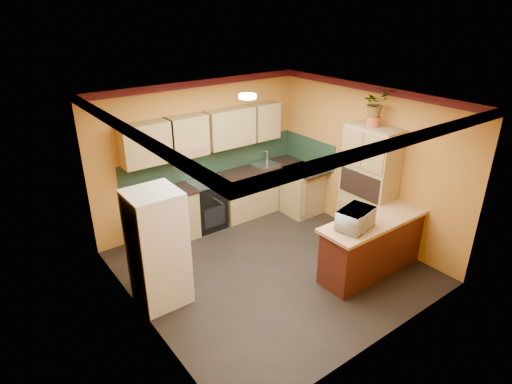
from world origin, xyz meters
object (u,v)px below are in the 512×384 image
(breakfast_bar, at_px, (372,247))
(microwave, at_px, (356,219))
(base_cabinets_back, at_px, (234,197))
(fridge, at_px, (157,248))
(stove, at_px, (206,205))
(pantry, at_px, (368,187))

(breakfast_bar, relative_size, microwave, 3.28)
(breakfast_bar, bearing_deg, base_cabinets_back, 103.76)
(fridge, relative_size, microwave, 3.10)
(microwave, bearing_deg, base_cabinets_back, 81.53)
(stove, distance_m, fridge, 2.25)
(stove, relative_size, pantry, 0.43)
(pantry, xyz_separation_m, microwave, (-1.12, -0.69, 0.03))
(base_cabinets_back, distance_m, breakfast_bar, 2.90)
(breakfast_bar, bearing_deg, stove, 115.02)
(stove, bearing_deg, fridge, -137.64)
(fridge, xyz_separation_m, microwave, (2.48, -1.32, 0.23))
(base_cabinets_back, bearing_deg, fridge, -146.57)
(base_cabinets_back, distance_m, stove, 0.63)
(pantry, bearing_deg, base_cabinets_back, 122.16)
(stove, bearing_deg, pantry, -47.29)
(microwave, bearing_deg, pantry, 18.94)
(fridge, height_order, breakfast_bar, fridge)
(pantry, height_order, microwave, pantry)
(microwave, bearing_deg, stove, 93.76)
(fridge, height_order, microwave, fridge)
(pantry, bearing_deg, microwave, -148.13)
(pantry, distance_m, breakfast_bar, 1.13)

